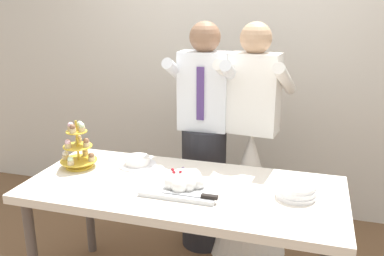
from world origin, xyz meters
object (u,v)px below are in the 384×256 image
at_px(round_cake, 137,162).
at_px(person_groom, 204,151).
at_px(dessert_table, 183,197).
at_px(plate_stack, 296,190).
at_px(main_cake_tray, 183,182).
at_px(cupcake_stand, 78,149).
at_px(person_bride, 250,177).

relative_size(round_cake, person_groom, 0.14).
height_order(dessert_table, plate_stack, plate_stack).
distance_m(main_cake_tray, round_cake, 0.47).
height_order(cupcake_stand, person_bride, person_bride).
height_order(dessert_table, main_cake_tray, main_cake_tray).
bearing_deg(main_cake_tray, person_bride, 69.82).
height_order(plate_stack, round_cake, plate_stack).
bearing_deg(main_cake_tray, round_cake, 146.74).
distance_m(dessert_table, round_cake, 0.44).
distance_m(dessert_table, person_groom, 0.66).
bearing_deg(round_cake, cupcake_stand, -159.14).
bearing_deg(plate_stack, person_bride, 118.21).
bearing_deg(cupcake_stand, round_cake, 20.86).
bearing_deg(person_bride, person_groom, -178.01).
distance_m(dessert_table, person_bride, 0.74).
xyz_separation_m(dessert_table, main_cake_tray, (0.02, -0.05, 0.12)).
xyz_separation_m(dessert_table, person_bride, (0.28, 0.67, -0.12)).
bearing_deg(person_bride, plate_stack, -61.79).
bearing_deg(person_bride, dessert_table, -112.86).
xyz_separation_m(dessert_table, person_groom, (-0.05, 0.66, 0.05)).
bearing_deg(person_bride, main_cake_tray, -110.18).
bearing_deg(person_groom, dessert_table, -85.31).
height_order(main_cake_tray, plate_stack, main_cake_tray).
xyz_separation_m(dessert_table, plate_stack, (0.62, 0.04, 0.11)).
bearing_deg(dessert_table, cupcake_stand, 173.82).
relative_size(main_cake_tray, person_groom, 0.26).
height_order(round_cake, person_groom, person_groom).
distance_m(round_cake, person_groom, 0.56).
relative_size(dessert_table, round_cake, 7.50).
relative_size(cupcake_stand, round_cake, 1.27).
height_order(cupcake_stand, plate_stack, cupcake_stand).
relative_size(main_cake_tray, round_cake, 1.81).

